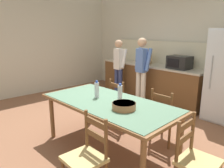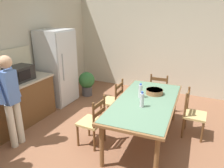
{
  "view_description": "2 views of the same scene",
  "coord_description": "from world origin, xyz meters",
  "px_view_note": "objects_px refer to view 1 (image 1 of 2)",
  "views": [
    {
      "loc": [
        2.89,
        -2.34,
        1.82
      ],
      "look_at": [
        0.38,
        -0.11,
        0.98
      ],
      "focal_mm": 35.0,
      "sensor_mm": 36.0,
      "label": 1
    },
    {
      "loc": [
        -2.89,
        -1.29,
        2.35
      ],
      "look_at": [
        0.31,
        0.21,
        1.09
      ],
      "focal_mm": 35.0,
      "sensor_mm": 36.0,
      "label": 2
    }
  ],
  "objects_px": {
    "chair_side_far_left": "(122,103)",
    "dining_table": "(109,106)",
    "paper_bag": "(146,57)",
    "chair_side_near_right": "(87,157)",
    "bottle_off_centre": "(120,93)",
    "chair_head_end": "(195,160)",
    "person_at_counter": "(142,68)",
    "bottle_near_centre": "(97,90)",
    "chair_side_far_right": "(165,117)",
    "serving_bowl": "(124,106)",
    "person_at_sink": "(119,65)",
    "microwave": "(179,62)"
  },
  "relations": [
    {
      "from": "chair_side_far_left",
      "to": "dining_table",
      "type": "bearing_deg",
      "value": 126.06
    },
    {
      "from": "paper_bag",
      "to": "chair_side_near_right",
      "type": "height_order",
      "value": "paper_bag"
    },
    {
      "from": "bottle_off_centre",
      "to": "chair_head_end",
      "type": "distance_m",
      "value": 1.35
    },
    {
      "from": "bottle_off_centre",
      "to": "person_at_counter",
      "type": "bearing_deg",
      "value": 122.76
    },
    {
      "from": "bottle_near_centre",
      "to": "chair_side_far_left",
      "type": "height_order",
      "value": "bottle_near_centre"
    },
    {
      "from": "dining_table",
      "to": "chair_side_far_right",
      "type": "xyz_separation_m",
      "value": [
        0.44,
        0.83,
        -0.27
      ]
    },
    {
      "from": "serving_bowl",
      "to": "person_at_sink",
      "type": "relative_size",
      "value": 0.21
    },
    {
      "from": "chair_side_far_right",
      "to": "chair_side_far_left",
      "type": "xyz_separation_m",
      "value": [
        -0.96,
        -0.05,
        0.0
      ]
    },
    {
      "from": "bottle_off_centre",
      "to": "person_at_counter",
      "type": "xyz_separation_m",
      "value": [
        -1.21,
        1.88,
        0.01
      ]
    },
    {
      "from": "serving_bowl",
      "to": "chair_side_far_right",
      "type": "relative_size",
      "value": 0.35
    },
    {
      "from": "dining_table",
      "to": "chair_head_end",
      "type": "relative_size",
      "value": 2.41
    },
    {
      "from": "chair_side_far_right",
      "to": "chair_side_far_left",
      "type": "height_order",
      "value": "same"
    },
    {
      "from": "chair_side_far_left",
      "to": "chair_head_end",
      "type": "bearing_deg",
      "value": 161.42
    },
    {
      "from": "serving_bowl",
      "to": "chair_side_near_right",
      "type": "relative_size",
      "value": 0.35
    },
    {
      "from": "serving_bowl",
      "to": "chair_side_far_left",
      "type": "distance_m",
      "value": 1.29
    },
    {
      "from": "dining_table",
      "to": "chair_side_far_right",
      "type": "bearing_deg",
      "value": 62.11
    },
    {
      "from": "microwave",
      "to": "chair_side_far_right",
      "type": "distance_m",
      "value": 2.01
    },
    {
      "from": "paper_bag",
      "to": "microwave",
      "type": "bearing_deg",
      "value": 0.44
    },
    {
      "from": "bottle_off_centre",
      "to": "microwave",
      "type": "bearing_deg",
      "value": 101.91
    },
    {
      "from": "chair_head_end",
      "to": "chair_side_far_left",
      "type": "bearing_deg",
      "value": 65.03
    },
    {
      "from": "microwave",
      "to": "serving_bowl",
      "type": "relative_size",
      "value": 1.56
    },
    {
      "from": "chair_side_far_left",
      "to": "paper_bag",
      "type": "bearing_deg",
      "value": -61.52
    },
    {
      "from": "chair_head_end",
      "to": "person_at_sink",
      "type": "height_order",
      "value": "person_at_sink"
    },
    {
      "from": "paper_bag",
      "to": "dining_table",
      "type": "relative_size",
      "value": 0.16
    },
    {
      "from": "person_at_sink",
      "to": "bottle_near_centre",
      "type": "bearing_deg",
      "value": -140.79
    },
    {
      "from": "bottle_near_centre",
      "to": "chair_side_far_left",
      "type": "distance_m",
      "value": 0.96
    },
    {
      "from": "person_at_sink",
      "to": "person_at_counter",
      "type": "xyz_separation_m",
      "value": [
        0.83,
        -0.02,
        0.04
      ]
    },
    {
      "from": "bottle_near_centre",
      "to": "chair_side_far_left",
      "type": "xyz_separation_m",
      "value": [
        -0.26,
        0.79,
        -0.47
      ]
    },
    {
      "from": "chair_head_end",
      "to": "chair_side_near_right",
      "type": "bearing_deg",
      "value": 131.07
    },
    {
      "from": "dining_table",
      "to": "bottle_near_centre",
      "type": "relative_size",
      "value": 8.12
    },
    {
      "from": "chair_head_end",
      "to": "person_at_sink",
      "type": "distance_m",
      "value": 3.87
    },
    {
      "from": "dining_table",
      "to": "chair_head_end",
      "type": "height_order",
      "value": "chair_head_end"
    },
    {
      "from": "bottle_near_centre",
      "to": "chair_side_near_right",
      "type": "bearing_deg",
      "value": -44.04
    },
    {
      "from": "dining_table",
      "to": "bottle_near_centre",
      "type": "distance_m",
      "value": 0.33
    },
    {
      "from": "dining_table",
      "to": "serving_bowl",
      "type": "height_order",
      "value": "serving_bowl"
    },
    {
      "from": "dining_table",
      "to": "person_at_counter",
      "type": "relative_size",
      "value": 1.34
    },
    {
      "from": "bottle_off_centre",
      "to": "person_at_sink",
      "type": "relative_size",
      "value": 0.17
    },
    {
      "from": "dining_table",
      "to": "chair_side_near_right",
      "type": "relative_size",
      "value": 2.41
    },
    {
      "from": "dining_table",
      "to": "chair_side_far_left",
      "type": "xyz_separation_m",
      "value": [
        -0.53,
        0.78,
        -0.27
      ]
    },
    {
      "from": "bottle_near_centre",
      "to": "chair_side_far_right",
      "type": "bearing_deg",
      "value": 50.04
    },
    {
      "from": "microwave",
      "to": "serving_bowl",
      "type": "xyz_separation_m",
      "value": [
        0.79,
        -2.6,
        -0.24
      ]
    },
    {
      "from": "chair_head_end",
      "to": "bottle_off_centre",
      "type": "bearing_deg",
      "value": 82.73
    },
    {
      "from": "chair_side_far_right",
      "to": "person_at_counter",
      "type": "bearing_deg",
      "value": -38.62
    },
    {
      "from": "paper_bag",
      "to": "bottle_off_centre",
      "type": "bearing_deg",
      "value": -58.02
    },
    {
      "from": "serving_bowl",
      "to": "chair_side_far_left",
      "type": "relative_size",
      "value": 0.35
    },
    {
      "from": "bottle_near_centre",
      "to": "person_at_sink",
      "type": "bearing_deg",
      "value": 129.21
    },
    {
      "from": "microwave",
      "to": "person_at_sink",
      "type": "relative_size",
      "value": 0.32
    },
    {
      "from": "bottle_near_centre",
      "to": "bottle_off_centre",
      "type": "xyz_separation_m",
      "value": [
        0.37,
        0.15,
        0.0
      ]
    },
    {
      "from": "bottle_off_centre",
      "to": "person_at_counter",
      "type": "height_order",
      "value": "person_at_counter"
    },
    {
      "from": "dining_table",
      "to": "serving_bowl",
      "type": "xyz_separation_m",
      "value": [
        0.38,
        -0.06,
        0.12
      ]
    }
  ]
}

